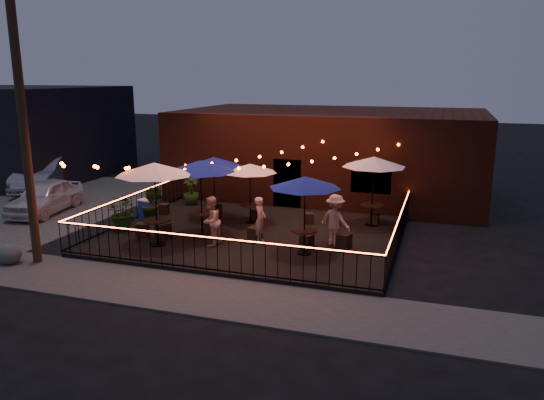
{
  "coord_description": "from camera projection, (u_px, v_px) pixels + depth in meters",
  "views": [
    {
      "loc": [
        6.26,
        -14.96,
        5.61
      ],
      "look_at": [
        0.45,
        2.61,
        1.25
      ],
      "focal_mm": 35.0,
      "sensor_mm": 36.0,
      "label": 1
    }
  ],
  "objects": [
    {
      "name": "bistro_chair_10",
      "position": [
        334.0,
        219.0,
        19.85
      ],
      "size": [
        0.46,
        0.46,
        0.43
      ],
      "primitive_type": "cube",
      "rotation": [
        0.0,
        0.0,
        0.34
      ],
      "color": "black",
      "rests_on": "patio"
    },
    {
      "name": "utility_pole",
      "position": [
        24.0,
        132.0,
        15.35
      ],
      "size": [
        0.26,
        0.26,
        8.0
      ],
      "primitive_type": "cylinder",
      "color": "#352815",
      "rests_on": "ground"
    },
    {
      "name": "bistro_chair_2",
      "position": [
        164.0,
        209.0,
        21.36
      ],
      "size": [
        0.44,
        0.44,
        0.42
      ],
      "primitive_type": "cube",
      "rotation": [
        0.0,
        0.0,
        0.26
      ],
      "color": "black",
      "rests_on": "patio"
    },
    {
      "name": "fence_front",
      "position": [
        206.0,
        254.0,
        15.02
      ],
      "size": [
        10.0,
        0.04,
        1.04
      ],
      "color": "black",
      "rests_on": "patio"
    },
    {
      "name": "boulder",
      "position": [
        9.0,
        255.0,
        16.03
      ],
      "size": [
        0.9,
        0.79,
        0.65
      ],
      "primitive_type": "ellipsoid",
      "rotation": [
        0.0,
        0.0,
        -0.11
      ],
      "color": "#4E4D48",
      "rests_on": "ground"
    },
    {
      "name": "bistro_chair_6",
      "position": [
        256.0,
        214.0,
        20.61
      ],
      "size": [
        0.42,
        0.42,
        0.4
      ],
      "primitive_type": "cube",
      "rotation": [
        0.0,
        0.0,
        -0.29
      ],
      "color": "black",
      "rests_on": "patio"
    },
    {
      "name": "bistro_chair_5",
      "position": [
        255.0,
        234.0,
        17.94
      ],
      "size": [
        0.45,
        0.45,
        0.46
      ],
      "primitive_type": "cube",
      "rotation": [
        0.0,
        0.0,
        2.97
      ],
      "color": "black",
      "rests_on": "patio"
    },
    {
      "name": "cooler",
      "position": [
        148.0,
        210.0,
        20.4
      ],
      "size": [
        0.7,
        0.56,
        0.83
      ],
      "rotation": [
        0.0,
        0.0,
        -0.19
      ],
      "color": "#1E35B0",
      "rests_on": "patio"
    },
    {
      "name": "car_white",
      "position": [
        45.0,
        197.0,
        22.06
      ],
      "size": [
        2.24,
        4.25,
        1.38
      ],
      "primitive_type": "imported",
      "rotation": [
        0.0,
        0.0,
        0.16
      ],
      "color": "silver",
      "rests_on": "ground"
    },
    {
      "name": "potted_shrub_a",
      "position": [
        124.0,
        212.0,
        19.04
      ],
      "size": [
        1.26,
        1.11,
        1.32
      ],
      "primitive_type": "imported",
      "rotation": [
        0.0,
        0.0,
        -0.07
      ],
      "color": "#113E13",
      "rests_on": "patio"
    },
    {
      "name": "fence_right",
      "position": [
        399.0,
        232.0,
        17.19
      ],
      "size": [
        0.04,
        8.0,
        1.04
      ],
      "rotation": [
        0.0,
        0.0,
        1.57
      ],
      "color": "black",
      "rests_on": "patio"
    },
    {
      "name": "cafe_table_1",
      "position": [
        214.0,
        162.0,
        20.26
      ],
      "size": [
        2.75,
        2.75,
        2.42
      ],
      "rotation": [
        0.0,
        0.0,
        0.3
      ],
      "color": "black",
      "rests_on": "patio"
    },
    {
      "name": "patron_b",
      "position": [
        211.0,
        221.0,
        17.28
      ],
      "size": [
        0.65,
        0.82,
        1.65
      ],
      "primitive_type": "imported",
      "rotation": [
        0.0,
        0.0,
        -1.61
      ],
      "color": "tan",
      "rests_on": "patio"
    },
    {
      "name": "bistro_chair_3",
      "position": [
        215.0,
        211.0,
        20.88
      ],
      "size": [
        0.44,
        0.44,
        0.5
      ],
      "primitive_type": "cube",
      "rotation": [
        0.0,
        0.0,
        3.1
      ],
      "color": "black",
      "rests_on": "patio"
    },
    {
      "name": "brick_building",
      "position": [
        331.0,
        152.0,
        25.49
      ],
      "size": [
        14.0,
        8.0,
        4.0
      ],
      "color": "#3E1C11",
      "rests_on": "ground"
    },
    {
      "name": "cafe_table_0",
      "position": [
        154.0,
        170.0,
        16.94
      ],
      "size": [
        2.6,
        2.6,
        2.75
      ],
      "rotation": [
        0.0,
        0.0,
        -0.04
      ],
      "color": "black",
      "rests_on": "patio"
    },
    {
      "name": "cafe_table_3",
      "position": [
        250.0,
        169.0,
        19.7
      ],
      "size": [
        2.28,
        2.28,
        2.26
      ],
      "rotation": [
        0.0,
        0.0,
        0.12
      ],
      "color": "black",
      "rests_on": "patio"
    },
    {
      "name": "bistro_chair_0",
      "position": [
        143.0,
        230.0,
        18.39
      ],
      "size": [
        0.49,
        0.49,
        0.48
      ],
      "primitive_type": "cube",
      "rotation": [
        0.0,
        0.0,
        0.24
      ],
      "color": "black",
      "rests_on": "patio"
    },
    {
      "name": "ground",
      "position": [
        233.0,
        255.0,
        17.02
      ],
      "size": [
        110.0,
        110.0,
        0.0
      ],
      "primitive_type": "plane",
      "color": "black",
      "rests_on": "ground"
    },
    {
      "name": "potted_shrub_b",
      "position": [
        152.0,
        204.0,
        20.07
      ],
      "size": [
        0.9,
        0.78,
        1.42
      ],
      "primitive_type": "imported",
      "rotation": [
        0.0,
        0.0,
        0.21
      ],
      "color": "#113811",
      "rests_on": "patio"
    },
    {
      "name": "cafe_table_4",
      "position": [
        305.0,
        183.0,
        16.14
      ],
      "size": [
        2.39,
        2.39,
        2.47
      ],
      "rotation": [
        0.0,
        0.0,
        0.07
      ],
      "color": "black",
      "rests_on": "patio"
    },
    {
      "name": "background_building",
      "position": [
        1.0,
        131.0,
        30.26
      ],
      "size": [
        12.0,
        9.0,
        5.0
      ],
      "primitive_type": "cube",
      "color": "black",
      "rests_on": "ground"
    },
    {
      "name": "cafe_table_5",
      "position": [
        374.0,
        163.0,
        19.27
      ],
      "size": [
        3.11,
        3.11,
        2.59
      ],
      "rotation": [
        0.0,
        0.0,
        -0.43
      ],
      "color": "black",
      "rests_on": "patio"
    },
    {
      "name": "bistro_chair_7",
      "position": [
        309.0,
        218.0,
        20.01
      ],
      "size": [
        0.44,
        0.44,
        0.4
      ],
      "primitive_type": "cube",
      "rotation": [
        0.0,
        0.0,
        3.53
      ],
      "color": "black",
      "rests_on": "patio"
    },
    {
      "name": "car_silver",
      "position": [
        44.0,
        173.0,
        26.45
      ],
      "size": [
        3.65,
        5.4,
        1.68
      ],
      "primitive_type": "imported",
      "rotation": [
        0.0,
        0.0,
        0.41
      ],
      "color": "gray",
      "rests_on": "ground"
    },
    {
      "name": "patron_a",
      "position": [
        260.0,
        220.0,
        17.63
      ],
      "size": [
        0.45,
        0.61,
        1.55
      ],
      "primitive_type": "imported",
      "rotation": [
        0.0,
        0.0,
        1.71
      ],
      "color": "#DCAD8D",
      "rests_on": "patio"
    },
    {
      "name": "patron_c",
      "position": [
        335.0,
        220.0,
        17.31
      ],
      "size": [
        1.26,
        1.03,
        1.71
      ],
      "primitive_type": "imported",
      "rotation": [
        0.0,
        0.0,
        2.72
      ],
      "color": "tan",
      "rests_on": "patio"
    },
    {
      "name": "bistro_chair_9",
      "position": [
        344.0,
        241.0,
        17.11
      ],
      "size": [
        0.51,
        0.51,
        0.49
      ],
      "primitive_type": "cube",
      "rotation": [
        0.0,
        0.0,
        2.85
      ],
      "color": "black",
      "rests_on": "patio"
    },
    {
      "name": "parking_lot",
      "position": [
        25.0,
        200.0,
        24.38
      ],
      "size": [
        11.0,
        12.0,
        0.02
      ],
      "primitive_type": "cube",
      "color": "#3A3836",
      "rests_on": "ground"
    },
    {
      "name": "festoon_lights",
      "position": [
        224.0,
        167.0,
        18.32
      ],
      "size": [
        10.02,
        8.72,
        1.32
      ],
      "color": "#FF3D03",
      "rests_on": "ground"
    },
    {
      "name": "cafe_table_2",
      "position": [
        200.0,
        167.0,
        17.89
      ],
      "size": [
        3.01,
        3.01,
        2.67
      ],
      "rotation": [
        0.0,
        0.0,
        0.29
      ],
      "color": "black",
      "rests_on": "patio"
    },
    {
      "name": "bistro_chair_4",
      "position": [
        213.0,
        230.0,
        18.34
      ],
      "size": [
        0.54,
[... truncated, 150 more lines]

